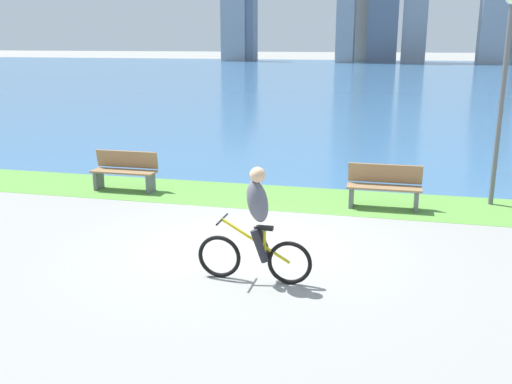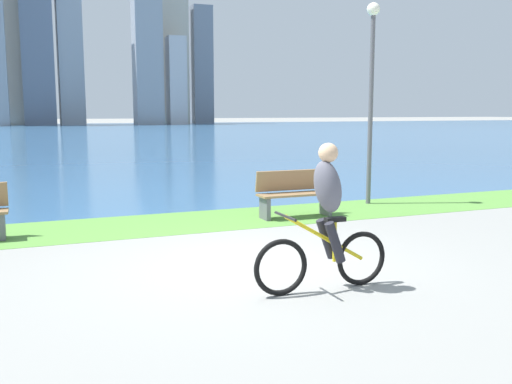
# 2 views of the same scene
# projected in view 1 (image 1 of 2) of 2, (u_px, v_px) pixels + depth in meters

# --- Properties ---
(ground_plane) EXTENTS (300.00, 300.00, 0.00)m
(ground_plane) POSITION_uv_depth(u_px,v_px,m) (250.00, 247.00, 9.64)
(ground_plane) COLOR gray
(grass_strip_bayside) EXTENTS (120.00, 2.06, 0.01)m
(grass_strip_bayside) POSITION_uv_depth(u_px,v_px,m) (285.00, 198.00, 12.61)
(grass_strip_bayside) COLOR #59933D
(grass_strip_bayside) RESTS_ON ground
(bay_water_surface) EXTENTS (300.00, 86.46, 0.00)m
(bay_water_surface) POSITION_uv_depth(u_px,v_px,m) (373.00, 76.00, 54.17)
(bay_water_surface) COLOR #386693
(bay_water_surface) RESTS_ON ground
(cyclist_lead) EXTENTS (1.68, 0.52, 1.68)m
(cyclist_lead) POSITION_uv_depth(u_px,v_px,m) (256.00, 226.00, 8.08)
(cyclist_lead) COLOR black
(cyclist_lead) RESTS_ON ground
(bench_near_path) EXTENTS (1.50, 0.47, 0.90)m
(bench_near_path) POSITION_uv_depth(u_px,v_px,m) (125.00, 171.00, 13.17)
(bench_near_path) COLOR olive
(bench_near_path) RESTS_ON ground
(bench_far_along_path) EXTENTS (1.50, 0.47, 0.90)m
(bench_far_along_path) POSITION_uv_depth(u_px,v_px,m) (384.00, 187.00, 11.77)
(bench_far_along_path) COLOR olive
(bench_far_along_path) RESTS_ON ground
(lamppost_tall) EXTENTS (0.28, 0.28, 4.30)m
(lamppost_tall) POSITION_uv_depth(u_px,v_px,m) (505.00, 70.00, 11.43)
(lamppost_tall) COLOR #595960
(lamppost_tall) RESTS_ON ground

